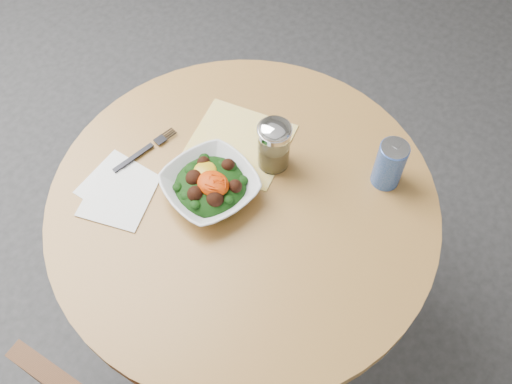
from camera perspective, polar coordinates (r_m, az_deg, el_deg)
ground at (r=1.98m, az=-0.90°, el=-12.27°), size 6.00×6.00×0.00m
table at (r=1.48m, az=-1.18°, el=-4.93°), size 0.90×0.90×0.75m
cloth_napkin at (r=1.40m, az=-1.69°, el=4.95°), size 0.27×0.26×0.00m
paper_napkins at (r=1.35m, az=-13.64°, el=0.09°), size 0.19×0.20×0.00m
salad_bowl at (r=1.30m, az=-4.60°, el=0.67°), size 0.25×0.25×0.08m
fork at (r=1.40m, az=-10.85°, el=4.27°), size 0.05×0.18×0.00m
spice_shaker at (r=1.31m, az=1.80°, el=4.71°), size 0.08×0.08×0.14m
beverage_can at (r=1.32m, az=13.23°, el=2.73°), size 0.07×0.07×0.13m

